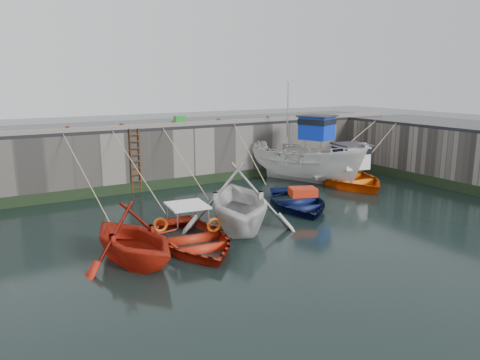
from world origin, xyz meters
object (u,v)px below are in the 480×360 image
boat_far_white (306,161)px  bollard_e (268,119)px  boat_near_navy (297,207)px  bollard_a (68,129)px  ladder (136,161)px  boat_near_white (133,261)px  bollard_b (122,126)px  boat_near_blacktrim (238,227)px  bollard_d (219,121)px  bollard_c (174,124)px  fish_crate (179,119)px  boat_near_blue (193,245)px  boat_far_orange (344,176)px

boat_far_white → bollard_e: bearing=84.2°
boat_near_navy → bollard_a: bearing=162.4°
ladder → bollard_e: (8.00, 0.34, 1.71)m
ladder → bollard_e: size_ratio=11.43×
boat_near_white → boat_far_white: 13.46m
bollard_a → bollard_b: size_ratio=1.00×
boat_near_blacktrim → bollard_d: bollard_d is taller
boat_near_white → boat_far_white: (11.78, 6.40, 1.14)m
boat_near_white → bollard_e: 14.54m
bollard_a → bollard_b: (2.50, 0.00, 0.00)m
bollard_a → bollard_c: same height
boat_far_white → bollard_d: 5.25m
boat_far_white → fish_crate: (-5.37, 4.80, 2.18)m
boat_far_white → bollard_a: (-11.84, 2.57, 2.16)m
bollard_a → bollard_e: same height
boat_near_navy → fish_crate: (-1.83, 8.68, 3.32)m
bollard_a → boat_near_blacktrim: bearing=-59.1°
bollard_a → bollard_c: size_ratio=1.00×
bollard_e → bollard_a: bearing=180.0°
bollard_c → bollard_d: bearing=0.0°
boat_far_white → fish_crate: boat_far_white is taller
bollard_a → bollard_c: (5.20, 0.00, 0.00)m
fish_crate → boat_far_white: bearing=-42.7°
fish_crate → bollard_d: fish_crate is taller
boat_near_white → bollard_b: (2.45, 8.98, 3.30)m
ladder → boat_far_white: size_ratio=0.42×
boat_near_white → boat_near_navy: 8.62m
ladder → boat_near_blacktrim: (1.58, -7.31, -1.59)m
fish_crate → bollard_a: bearing=-162.0°
boat_near_white → boat_near_blue: bearing=-2.3°
boat_near_navy → bollard_a: 11.02m
boat_near_white → boat_near_navy: size_ratio=0.86×
boat_near_navy → fish_crate: 9.47m
boat_near_blacktrim → boat_near_navy: bearing=41.4°
boat_far_white → bollard_e: 3.46m
bollard_b → bollard_e: bearing=0.0°
bollard_c → boat_far_white: bearing=-21.2°
ladder → boat_near_white: (-2.95, -8.64, -1.59)m
boat_far_orange → bollard_b: boat_far_orange is taller
boat_near_white → bollard_d: 12.31m
boat_near_navy → boat_far_orange: size_ratio=0.69×
boat_near_blue → boat_far_orange: bearing=28.4°
boat_near_white → bollard_b: bollard_b is taller
boat_far_white → bollard_c: (-6.64, 2.57, 2.16)m
fish_crate → bollard_e: bearing=-27.0°
boat_near_navy → fish_crate: size_ratio=8.22×
boat_near_white → fish_crate: bearing=48.3°
boat_near_navy → boat_far_orange: 5.63m
boat_near_blue → bollard_c: bollard_c is taller
boat_far_white → boat_far_orange: size_ratio=1.08×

